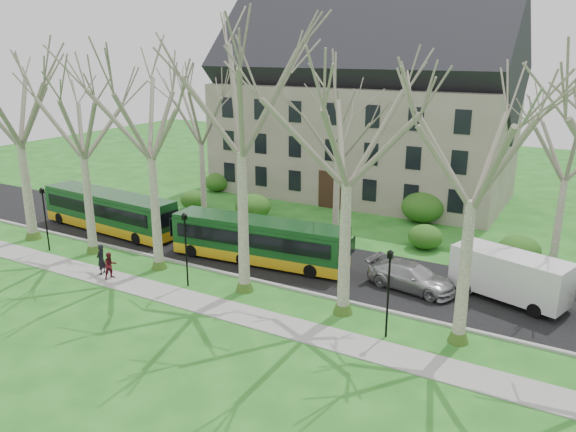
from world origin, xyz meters
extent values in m
plane|color=#22611B|center=(0.00, 0.00, 0.00)|extent=(120.00, 120.00, 0.00)
cube|color=gray|center=(0.00, -2.50, 0.03)|extent=(70.00, 2.00, 0.06)
cube|color=black|center=(0.00, 5.50, 0.03)|extent=(80.00, 8.00, 0.06)
cube|color=#A5A39E|center=(0.00, 1.50, 0.07)|extent=(80.00, 0.25, 0.14)
cube|color=gray|center=(-6.00, 24.00, 5.00)|extent=(26.00, 12.00, 10.00)
cylinder|color=black|center=(-18.00, -1.00, 2.00)|extent=(0.10, 0.10, 4.00)
cube|color=black|center=(-18.00, -1.00, 4.15)|extent=(0.22, 0.22, 0.30)
cylinder|color=black|center=(-6.00, -1.00, 2.00)|extent=(0.10, 0.10, 4.00)
cube|color=black|center=(-6.00, -1.00, 4.15)|extent=(0.22, 0.22, 0.30)
cylinder|color=black|center=(6.00, -1.00, 2.00)|extent=(0.10, 0.10, 4.00)
cube|color=black|center=(6.00, -1.00, 4.15)|extent=(0.22, 0.22, 0.30)
ellipsoid|color=#2A5919|center=(-16.00, 12.00, 1.00)|extent=(2.60, 2.60, 2.00)
ellipsoid|color=#2A5919|center=(-10.00, 12.00, 1.00)|extent=(2.60, 2.60, 2.00)
ellipsoid|color=#2A5919|center=(4.00, 12.00, 1.00)|extent=(2.60, 2.60, 2.00)
ellipsoid|color=#2A5919|center=(10.00, 12.00, 1.00)|extent=(2.60, 2.60, 2.00)
ellipsoid|color=#2A5919|center=(-18.00, 18.00, 1.00)|extent=(2.60, 2.60, 2.00)
ellipsoid|color=#2A5919|center=(2.00, 18.00, 1.00)|extent=(2.60, 2.60, 2.00)
imported|color=#A3A2A7|center=(5.33, 4.85, 0.80)|extent=(5.40, 2.91, 1.49)
imported|color=black|center=(-11.62, -2.22, 0.99)|extent=(0.60, 0.77, 1.85)
imported|color=#521219|center=(-10.59, -2.47, 0.87)|extent=(0.82, 0.93, 1.61)
camera|label=1|loc=(13.79, -24.05, 13.16)|focal=35.00mm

